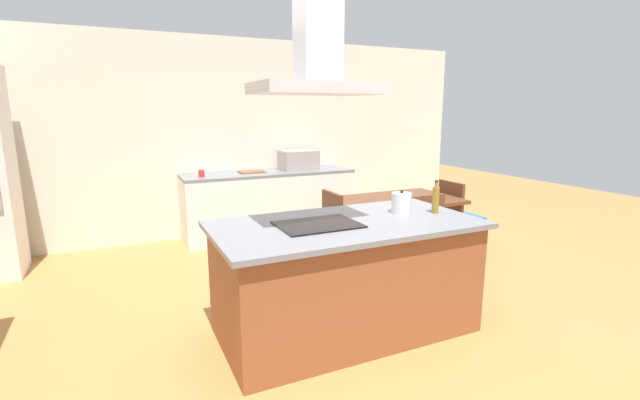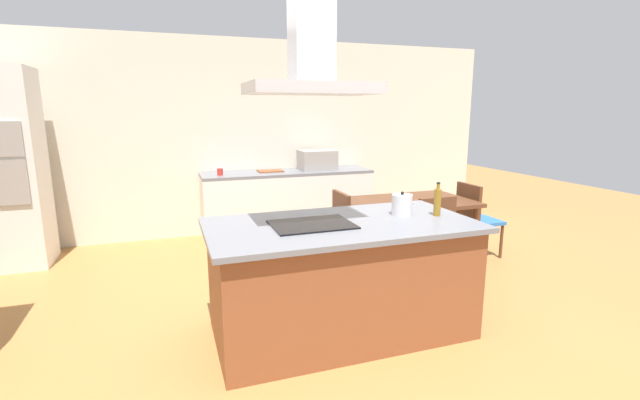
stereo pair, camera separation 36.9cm
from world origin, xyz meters
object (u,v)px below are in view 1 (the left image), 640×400
at_px(countertop_microwave, 298,160).
at_px(chair_at_right_end, 457,212).
at_px(cooktop, 318,224).
at_px(dining_table, 395,206).
at_px(cutting_board, 252,172).
at_px(chair_facing_island, 433,234).
at_px(range_hood, 318,57).
at_px(chair_at_left_end, 323,228).
at_px(tea_kettle, 402,203).
at_px(olive_oil_bottle, 436,199).
at_px(coffee_mug_red, 201,173).

distance_m(countertop_microwave, chair_at_right_end, 2.26).
height_order(cooktop, dining_table, cooktop).
relative_size(cutting_board, chair_facing_island, 0.38).
bearing_deg(countertop_microwave, range_hood, -109.67).
bearing_deg(chair_at_left_end, tea_kettle, -80.77).
bearing_deg(chair_facing_island, cutting_board, 115.97).
bearing_deg(olive_oil_bottle, dining_table, 69.00).
distance_m(chair_at_left_end, range_hood, 2.08).
distance_m(cutting_board, chair_at_left_end, 1.80).
distance_m(cutting_board, range_hood, 3.18).
xyz_separation_m(dining_table, chair_at_left_end, (-0.92, -0.00, -0.16)).
height_order(coffee_mug_red, dining_table, coffee_mug_red).
bearing_deg(chair_at_right_end, coffee_mug_red, 149.94).
bearing_deg(olive_oil_bottle, tea_kettle, 155.02).
xyz_separation_m(olive_oil_bottle, chair_at_left_end, (-0.44, 1.24, -0.51)).
xyz_separation_m(cooktop, range_hood, (0.00, 0.00, 1.20)).
xyz_separation_m(countertop_microwave, chair_at_right_end, (1.41, -1.69, -0.53)).
bearing_deg(cutting_board, cooktop, -96.96).
xyz_separation_m(tea_kettle, coffee_mug_red, (-1.14, 2.74, -0.04)).
bearing_deg(tea_kettle, range_hood, -175.20).
xyz_separation_m(cooktop, chair_facing_island, (1.53, 0.53, -0.40)).
bearing_deg(countertop_microwave, coffee_mug_red, -176.86).
distance_m(countertop_microwave, chair_facing_island, 2.46).
xyz_separation_m(cooktop, dining_table, (1.53, 1.19, -0.24)).
height_order(chair_at_right_end, range_hood, range_hood).
height_order(chair_at_right_end, chair_at_left_end, same).
xyz_separation_m(tea_kettle, chair_at_left_end, (-0.18, 1.13, -0.48)).
relative_size(countertop_microwave, chair_at_left_end, 0.56).
bearing_deg(chair_at_right_end, range_hood, -153.97).
height_order(cooktop, tea_kettle, tea_kettle).
relative_size(coffee_mug_red, cutting_board, 0.26).
bearing_deg(cutting_board, coffee_mug_red, -169.85).
height_order(olive_oil_bottle, chair_facing_island, olive_oil_bottle).
relative_size(chair_at_right_end, chair_facing_island, 1.00).
relative_size(coffee_mug_red, chair_at_right_end, 0.10).
height_order(coffee_mug_red, chair_at_left_end, coffee_mug_red).
bearing_deg(coffee_mug_red, chair_facing_island, -50.61).
height_order(cooktop, olive_oil_bottle, olive_oil_bottle).
relative_size(tea_kettle, coffee_mug_red, 2.41).
height_order(cooktop, chair_at_right_end, cooktop).
distance_m(coffee_mug_red, chair_at_right_end, 3.25).
height_order(tea_kettle, chair_facing_island, tea_kettle).
bearing_deg(dining_table, chair_facing_island, -90.00).
xyz_separation_m(chair_at_right_end, chair_at_left_end, (-1.83, 0.00, 0.00)).
xyz_separation_m(coffee_mug_red, cutting_board, (0.70, 0.13, -0.04)).
bearing_deg(cutting_board, range_hood, -96.96).
bearing_deg(chair_at_right_end, dining_table, 180.00).
relative_size(tea_kettle, countertop_microwave, 0.43).
distance_m(olive_oil_bottle, chair_at_left_end, 1.41).
relative_size(tea_kettle, range_hood, 0.24).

